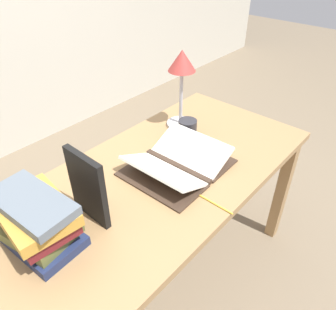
# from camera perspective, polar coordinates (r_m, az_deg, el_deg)

# --- Properties ---
(ground_plane) EXTENTS (12.00, 12.00, 0.00)m
(ground_plane) POSITION_cam_1_polar(r_m,az_deg,el_deg) (1.98, -1.49, -20.63)
(ground_plane) COLOR #70604C
(reading_desk) EXTENTS (1.55, 0.74, 0.76)m
(reading_desk) POSITION_cam_1_polar(r_m,az_deg,el_deg) (1.48, -1.88, -6.25)
(reading_desk) COLOR #937047
(reading_desk) RESTS_ON ground_plane
(open_book) EXTENTS (0.44, 0.37, 0.09)m
(open_book) POSITION_cam_1_polar(r_m,az_deg,el_deg) (1.44, 1.68, -1.45)
(open_book) COLOR #38281E
(open_book) RESTS_ON reading_desk
(book_stack_tall) EXTENTS (0.22, 0.31, 0.20)m
(book_stack_tall) POSITION_cam_1_polar(r_m,az_deg,el_deg) (1.16, -21.80, -10.66)
(book_stack_tall) COLOR #1E284C
(book_stack_tall) RESTS_ON reading_desk
(book_standing_upright) EXTENTS (0.02, 0.19, 0.28)m
(book_standing_upright) POSITION_cam_1_polar(r_m,az_deg,el_deg) (1.18, -13.84, -5.51)
(book_standing_upright) COLOR black
(book_standing_upright) RESTS_ON reading_desk
(reading_lamp) EXTENTS (0.14, 0.14, 0.40)m
(reading_lamp) POSITION_cam_1_polar(r_m,az_deg,el_deg) (1.63, 2.41, 14.22)
(reading_lamp) COLOR #ADADB2
(reading_lamp) RESTS_ON reading_desk
(coffee_mug) EXTENTS (0.10, 0.10, 0.09)m
(coffee_mug) POSITION_cam_1_polar(r_m,az_deg,el_deg) (1.65, 3.43, 4.66)
(coffee_mug) COLOR #28282D
(coffee_mug) RESTS_ON reading_desk
(pencil) EXTENTS (0.01, 0.18, 0.01)m
(pencil) POSITION_cam_1_polar(r_m,az_deg,el_deg) (1.29, 7.90, -8.28)
(pencil) COLOR gold
(pencil) RESTS_ON reading_desk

